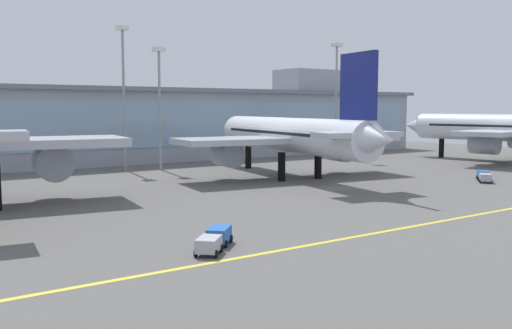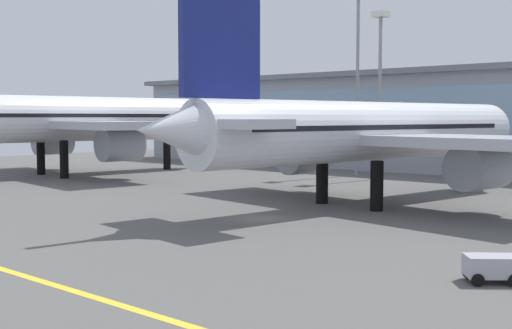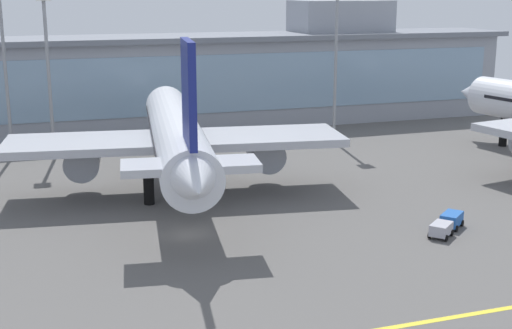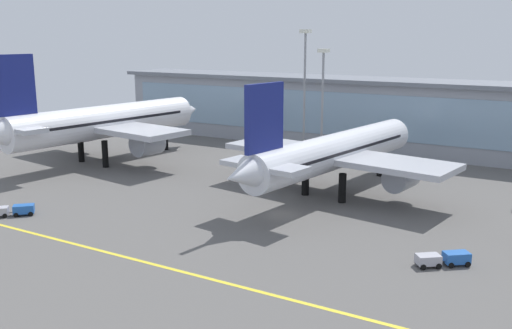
% 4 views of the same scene
% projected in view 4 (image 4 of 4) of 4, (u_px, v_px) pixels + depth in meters
% --- Properties ---
extents(ground_plane, '(183.63, 183.63, 0.00)m').
position_uv_depth(ground_plane, '(282.00, 214.00, 76.59)').
color(ground_plane, '#5B5956').
extents(taxiway_centreline_stripe, '(146.90, 0.50, 0.01)m').
position_uv_depth(taxiway_centreline_stripe, '(180.00, 271.00, 58.13)').
color(taxiway_centreline_stripe, yellow).
rests_on(taxiway_centreline_stripe, ground).
extents(terminal_building, '(134.16, 14.00, 19.85)m').
position_uv_depth(terminal_building, '(406.00, 114.00, 116.21)').
color(terminal_building, '#9399A3').
rests_on(terminal_building, ground).
extents(airliner_near_left, '(36.69, 49.46, 20.40)m').
position_uv_depth(airliner_near_left, '(104.00, 123.00, 106.88)').
color(airliner_near_left, black).
rests_on(airliner_near_left, ground).
extents(airliner_near_right, '(36.51, 47.66, 17.67)m').
position_uv_depth(airliner_near_right, '(335.00, 152.00, 84.81)').
color(airliner_near_right, black).
rests_on(airliner_near_right, ground).
extents(baggage_tug_near, '(5.06, 5.04, 1.40)m').
position_uv_depth(baggage_tug_near, '(12.00, 210.00, 75.78)').
color(baggage_tug_near, black).
rests_on(baggage_tug_near, ground).
extents(service_truck_far, '(5.30, 4.76, 1.40)m').
position_uv_depth(service_truck_far, '(443.00, 259.00, 59.33)').
color(service_truck_far, black).
rests_on(service_truck_far, ground).
extents(apron_light_mast_west, '(1.80, 1.80, 24.44)m').
position_uv_depth(apron_light_mast_west, '(305.00, 74.00, 111.64)').
color(apron_light_mast_west, gray).
rests_on(apron_light_mast_west, ground).
extents(apron_light_mast_centre, '(1.80, 1.80, 20.94)m').
position_uv_depth(apron_light_mast_centre, '(323.00, 87.00, 106.94)').
color(apron_light_mast_centre, gray).
rests_on(apron_light_mast_centre, ground).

